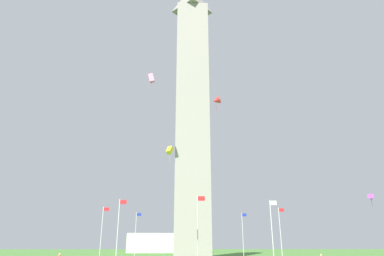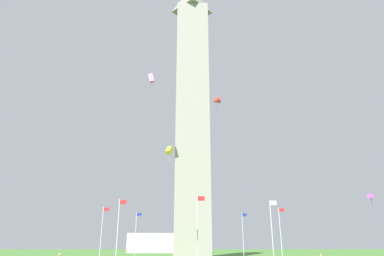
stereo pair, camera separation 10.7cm
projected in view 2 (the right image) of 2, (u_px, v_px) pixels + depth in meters
obelisk_monument at (192, 104)px, 70.01m from camera, size 6.73×6.73×61.16m
flagpole_n at (281, 231)px, 62.38m from camera, size 1.12×0.14×9.44m
flagpole_ne at (243, 233)px, 73.23m from camera, size 1.12×0.14×9.44m
flagpole_e at (189, 234)px, 77.31m from camera, size 1.12×0.14×9.44m
flagpole_se at (136, 233)px, 72.23m from camera, size 1.12×0.14×9.44m
flagpole_s at (102, 231)px, 60.97m from camera, size 1.12×0.14×9.44m
flagpole_sw at (118, 228)px, 50.12m from camera, size 1.12×0.14×9.44m
flagpole_w at (198, 227)px, 46.04m from camera, size 1.12×0.14×9.44m
flagpole_nw at (272, 228)px, 51.12m from camera, size 1.12×0.14×9.44m
kite_yellow_box at (169, 150)px, 39.72m from camera, size 0.93×1.12×2.02m
kite_pink_box at (151, 78)px, 56.51m from camera, size 1.15×0.85×2.96m
kite_red_delta at (216, 101)px, 55.29m from camera, size 1.57×1.34×2.54m
kite_purple_delta at (371, 198)px, 48.88m from camera, size 1.42×1.50×1.89m
distant_building at (168, 243)px, 114.98m from camera, size 27.08×10.42×6.24m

